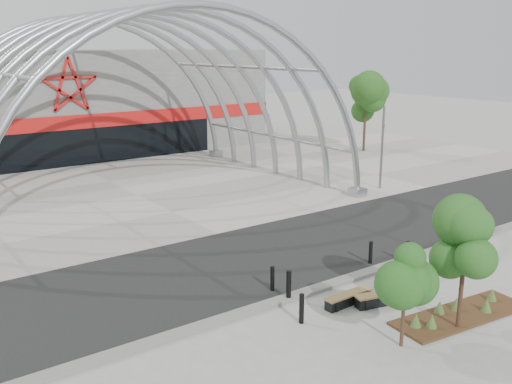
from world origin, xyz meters
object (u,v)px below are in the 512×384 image
Objects in this scene: street_tree_1 at (466,242)px; bollard_2 at (289,286)px; street_tree_0 at (406,268)px; signal_pole at (382,146)px; bench_1 at (383,299)px; bench_0 at (348,299)px.

bollard_2 is (-2.85, 4.55, -2.26)m from street_tree_1.
signal_pole is at bearing 43.91° from street_tree_0.
street_tree_0 is 0.85× the size of street_tree_1.
bench_1 is at bearing 101.92° from street_tree_1.
bollard_2 is at bearing -148.23° from signal_pole.
bollard_2 is at bearing 138.51° from bench_1.
bench_0 is at bearing -141.50° from signal_pole.
bench_0 is 1.79× the size of bollard_2.
signal_pole is 16.27m from bench_1.
bench_0 is 0.92× the size of bench_1.
bench_1 is at bearing 52.79° from street_tree_0.
bollard_2 reaches higher than bench_0.
bench_1 reaches higher than bench_0.
street_tree_1 is 2.07× the size of bench_0.
bollard_2 reaches higher than bench_1.
street_tree_0 reaches higher than bench_1.
bollard_2 is (-14.20, -8.80, -2.06)m from signal_pole.
bollard_2 is (-2.33, 2.06, 0.32)m from bench_1.
bench_0 is at bearing 76.00° from street_tree_0.
street_tree_1 is at bearing -130.38° from signal_pole.
signal_pole is at bearing 49.62° from street_tree_1.
bench_0 is at bearing -44.68° from bollard_2.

